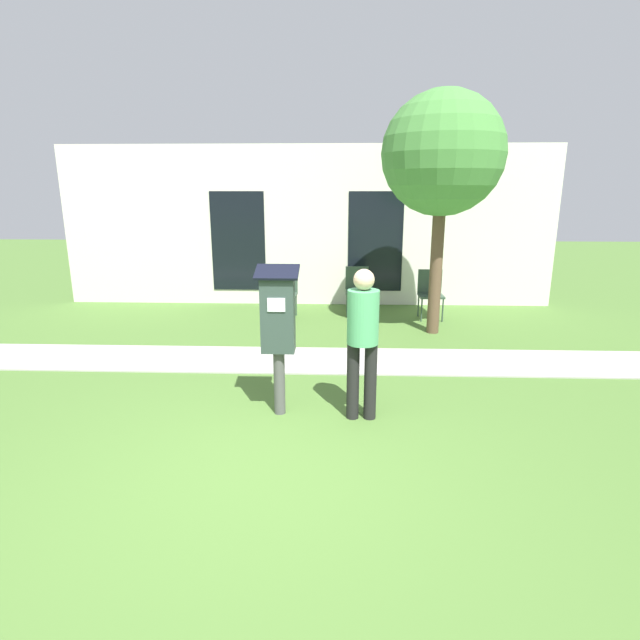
{
  "coord_description": "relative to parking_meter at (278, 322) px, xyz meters",
  "views": [
    {
      "loc": [
        0.67,
        -3.69,
        2.33
      ],
      "look_at": [
        0.48,
        1.19,
        1.05
      ],
      "focal_mm": 28.0,
      "sensor_mm": 36.0,
      "label": 1
    }
  ],
  "objects": [
    {
      "name": "outdoor_chair_right",
      "position": [
        2.31,
        4.21,
        -0.49
      ],
      "size": [
        0.44,
        0.44,
        0.9
      ],
      "rotation": [
        0.0,
        0.0,
        0.27
      ],
      "color": "#334738",
      "rests_on": "ground"
    },
    {
      "name": "tree",
      "position": [
        2.2,
        3.22,
        1.83
      ],
      "size": [
        1.9,
        1.9,
        3.82
      ],
      "color": "brown",
      "rests_on": "ground"
    },
    {
      "name": "parking_meter",
      "position": [
        0.0,
        0.0,
        0.0
      ],
      "size": [
        0.44,
        0.31,
        1.59
      ],
      "color": "#4C4C4C",
      "rests_on": "ground"
    },
    {
      "name": "outdoor_chair_middle",
      "position": [
        0.97,
        4.52,
        -0.49
      ],
      "size": [
        0.44,
        0.44,
        0.9
      ],
      "rotation": [
        0.0,
        0.0,
        0.25
      ],
      "color": "#334738",
      "rests_on": "ground"
    },
    {
      "name": "person_standing",
      "position": [
        0.87,
        -0.08,
        -0.09
      ],
      "size": [
        0.32,
        0.32,
        1.58
      ],
      "rotation": [
        0.0,
        0.0,
        0.05
      ],
      "color": "black",
      "rests_on": "ground"
    },
    {
      "name": "ground_plane",
      "position": [
        -0.05,
        -1.23,
        -1.02
      ],
      "size": [
        40.0,
        40.0,
        0.0
      ],
      "primitive_type": "plane",
      "color": "#476B2D"
    },
    {
      "name": "sidewalk",
      "position": [
        -0.05,
        1.7,
        -1.01
      ],
      "size": [
        12.0,
        1.1,
        0.02
      ],
      "color": "#A3A099",
      "rests_on": "ground"
    },
    {
      "name": "building_facade",
      "position": [
        -0.05,
        5.4,
        0.58
      ],
      "size": [
        10.0,
        0.26,
        3.2
      ],
      "color": "silver",
      "rests_on": "ground"
    },
    {
      "name": "outdoor_chair_left",
      "position": [
        -0.38,
        4.19,
        -0.49
      ],
      "size": [
        0.44,
        0.44,
        0.9
      ],
      "rotation": [
        0.0,
        0.0,
        -0.42
      ],
      "color": "#334738",
      "rests_on": "ground"
    }
  ]
}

